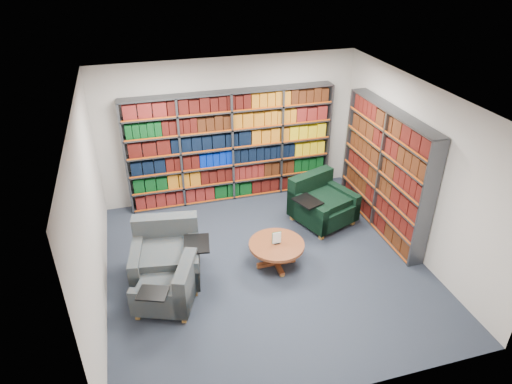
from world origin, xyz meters
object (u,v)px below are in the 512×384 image
object	(u,v)px
chair_green_right	(320,204)
coffee_table	(276,248)
chair_teal_left	(167,256)
chair_teal_front	(171,288)

from	to	relation	value
chair_green_right	coffee_table	bearing A→B (deg)	-138.36
coffee_table	chair_teal_left	bearing A→B (deg)	172.46
chair_teal_front	chair_teal_left	bearing A→B (deg)	87.93
chair_green_right	chair_teal_front	bearing A→B (deg)	-152.75
chair_green_right	chair_teal_front	xyz separation A→B (m)	(-2.93, -1.51, -0.05)
chair_teal_front	coffee_table	distance (m)	1.80
chair_green_right	chair_teal_front	size ratio (longest dim) A/B	1.18
chair_green_right	coffee_table	size ratio (longest dim) A/B	1.43
chair_teal_left	chair_teal_front	xyz separation A→B (m)	(-0.02, -0.68, -0.07)
chair_green_right	coffee_table	xyz separation A→B (m)	(-1.19, -1.06, -0.01)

